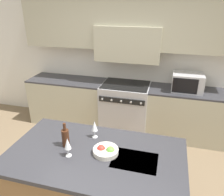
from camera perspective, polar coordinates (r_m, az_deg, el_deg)
name	(u,v)px	position (r m, az deg, el deg)	size (l,w,h in m)	color
back_cabinetry	(130,45)	(4.06, 4.62, 13.72)	(10.00, 0.46, 2.70)	silver
back_counter	(125,107)	(4.19, 3.48, -2.49)	(3.85, 0.62, 0.92)	#B2AD93
range_stove	(125,107)	(4.17, 3.42, -2.48)	(0.87, 0.70, 0.94)	#B7B7BC
microwave	(187,82)	(3.90, 19.08, 3.90)	(0.51, 0.40, 0.30)	#B7B7BC
kitchen_island	(96,186)	(2.60, -4.11, -22.04)	(1.81, 1.02, 0.91)	olive
wine_bottle	(66,137)	(2.38, -12.05, -10.05)	(0.08, 0.08, 0.28)	#422314
wine_glass_near	(68,144)	(2.22, -11.53, -11.72)	(0.07, 0.07, 0.21)	white
wine_glass_far	(95,126)	(2.45, -4.53, -7.43)	(0.07, 0.07, 0.21)	white
fruit_bowl	(106,151)	(2.27, -1.64, -13.60)	(0.26, 0.26, 0.09)	silver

